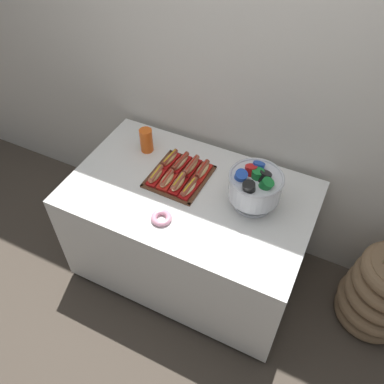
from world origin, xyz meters
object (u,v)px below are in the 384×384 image
at_px(floor_vase, 381,293).
at_px(hot_dog_3, 189,188).
at_px(serving_tray, 179,177).
at_px(hot_dog_2, 178,183).
at_px(hot_dog_1, 167,180).
at_px(hot_dog_7, 202,171).
at_px(hot_dog_5, 180,163).
at_px(donut, 161,218).
at_px(punch_bowl, 255,186).
at_px(hot_dog_0, 156,175).
at_px(hot_dog_4, 170,159).
at_px(buffet_table, 190,231).
at_px(cup_stack, 146,140).
at_px(hot_dog_6, 191,166).

bearing_deg(floor_vase, hot_dog_3, -171.46).
relative_size(serving_tray, hot_dog_2, 2.36).
bearing_deg(hot_dog_1, hot_dog_7, 46.29).
relative_size(hot_dog_5, donut, 1.64).
xyz_separation_m(serving_tray, hot_dog_5, (-0.04, 0.08, 0.03)).
distance_m(serving_tray, hot_dog_1, 0.09).
distance_m(hot_dog_1, punch_bowl, 0.53).
height_order(hot_dog_1, donut, hot_dog_1).
relative_size(hot_dog_0, hot_dog_4, 0.93).
xyz_separation_m(buffet_table, cup_stack, (-0.41, 0.21, 0.45)).
bearing_deg(hot_dog_2, hot_dog_5, 113.01).
bearing_deg(floor_vase, serving_tray, -175.82).
height_order(floor_vase, hot_dog_0, floor_vase).
height_order(hot_dog_0, punch_bowl, punch_bowl).
xyz_separation_m(buffet_table, hot_dog_7, (0.01, 0.16, 0.41)).
bearing_deg(hot_dog_3, hot_dog_7, 88.57).
height_order(floor_vase, hot_dog_7, floor_vase).
height_order(hot_dog_3, cup_stack, cup_stack).
bearing_deg(hot_dog_5, hot_dog_1, -91.43).
bearing_deg(hot_dog_6, hot_dog_2, -91.43).
bearing_deg(cup_stack, floor_vase, -1.26).
distance_m(hot_dog_0, punch_bowl, 0.60).
height_order(buffet_table, hot_dog_3, hot_dog_3).
height_order(buffet_table, hot_dog_2, hot_dog_2).
bearing_deg(hot_dog_7, hot_dog_6, 178.57).
xyz_separation_m(hot_dog_1, hot_dog_6, (0.08, 0.16, 0.00)).
bearing_deg(hot_dog_5, punch_bowl, -10.78).
distance_m(serving_tray, cup_stack, 0.34).
bearing_deg(hot_dog_1, hot_dog_0, 178.57).
xyz_separation_m(buffet_table, punch_bowl, (0.36, 0.07, 0.52)).
bearing_deg(serving_tray, hot_dog_5, 113.01).
xyz_separation_m(hot_dog_2, hot_dog_4, (-0.15, 0.17, -0.00)).
bearing_deg(hot_dog_4, serving_tray, -37.69).
xyz_separation_m(hot_dog_4, cup_stack, (-0.19, 0.05, 0.05)).
distance_m(hot_dog_2, hot_dog_3, 0.08).
height_order(hot_dog_1, punch_bowl, punch_bowl).
bearing_deg(hot_dog_2, serving_tray, 113.01).
xyz_separation_m(hot_dog_5, cup_stack, (-0.26, 0.05, 0.04)).
xyz_separation_m(hot_dog_0, hot_dog_6, (0.15, 0.16, 0.00)).
distance_m(buffet_table, hot_dog_3, 0.41).
xyz_separation_m(punch_bowl, donut, (-0.40, -0.32, -0.13)).
distance_m(floor_vase, hot_dog_3, 1.34).
height_order(floor_vase, cup_stack, floor_vase).
bearing_deg(serving_tray, hot_dog_4, 142.31).
height_order(serving_tray, hot_dog_4, hot_dog_4).
bearing_deg(hot_dog_5, floor_vase, 0.56).
height_order(floor_vase, punch_bowl, floor_vase).
bearing_deg(hot_dog_2, cup_stack, 147.28).
distance_m(hot_dog_1, hot_dog_5, 0.17).
xyz_separation_m(hot_dog_3, hot_dog_6, (-0.07, 0.17, 0.00)).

